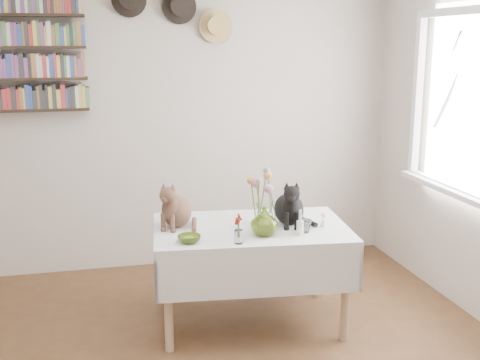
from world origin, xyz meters
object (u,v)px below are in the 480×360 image
object	(u,v)px
dining_table	(251,250)
bookshelf_unit	(19,52)
flower_vase	(264,221)
tabby_cat	(176,203)
black_cat	(289,201)

from	to	relation	value
dining_table	bookshelf_unit	xyz separation A→B (m)	(-1.53, 1.21, 1.32)
flower_vase	bookshelf_unit	bearing A→B (deg)	137.93
bookshelf_unit	dining_table	bearing A→B (deg)	-38.28
tabby_cat	bookshelf_unit	xyz separation A→B (m)	(-1.04, 1.08, 0.98)
dining_table	flower_vase	xyz separation A→B (m)	(0.04, -0.21, 0.27)
black_cat	flower_vase	xyz separation A→B (m)	(-0.23, -0.20, -0.07)
tabby_cat	black_cat	size ratio (longest dim) A/B	1.01
tabby_cat	bookshelf_unit	bearing A→B (deg)	168.82
dining_table	bookshelf_unit	world-z (taller)	bookshelf_unit
tabby_cat	flower_vase	world-z (taller)	tabby_cat
black_cat	flower_vase	bearing A→B (deg)	-129.02
black_cat	flower_vase	size ratio (longest dim) A/B	1.73
tabby_cat	black_cat	distance (m)	0.76
flower_vase	bookshelf_unit	world-z (taller)	bookshelf_unit
tabby_cat	dining_table	bearing A→B (deg)	20.14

